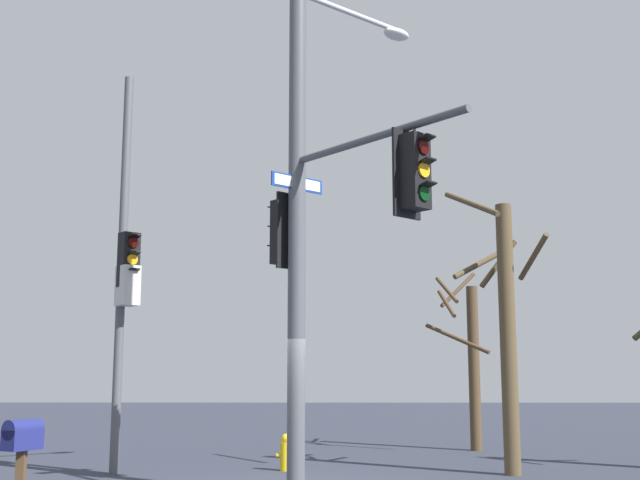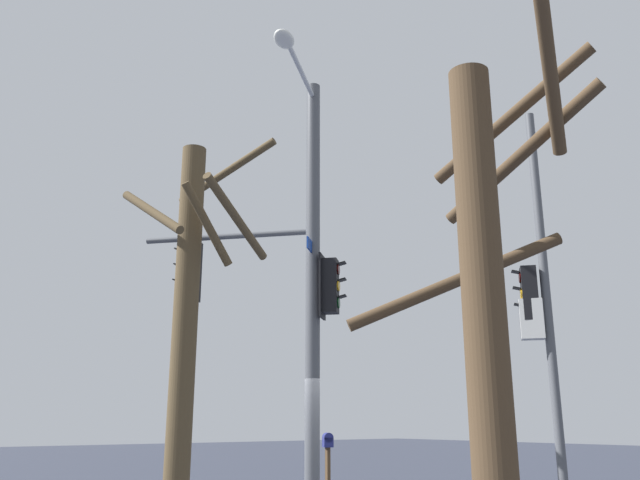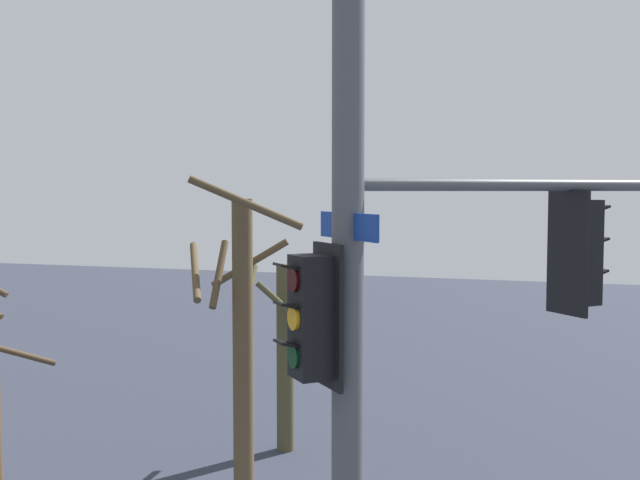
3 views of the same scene
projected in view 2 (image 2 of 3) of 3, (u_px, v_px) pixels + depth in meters
main_signal_pole_assembly at (293, 267)px, 13.35m from camera, size 3.01×4.80×8.85m
secondary_pole_assembly at (539, 303)px, 13.11m from camera, size 0.57×0.65×8.10m
mailbox at (328, 445)px, 16.94m from camera, size 0.42×0.50×1.41m
bare_tree_behind_pole at (187, 325)px, 8.37m from camera, size 1.93×2.17×5.66m
bare_tree_corner at (491, 324)px, 4.39m from camera, size 1.52×2.09×4.63m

